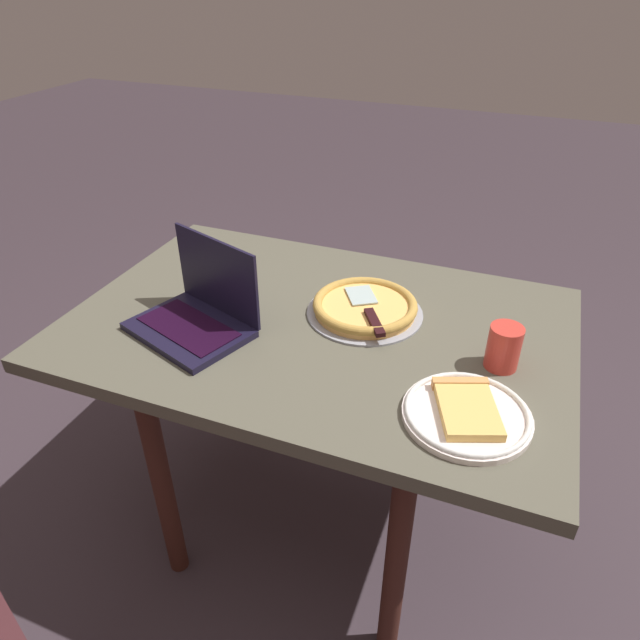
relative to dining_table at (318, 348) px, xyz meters
The scene contains 7 objects.
ground_plane 0.68m from the dining_table, ahead, with size 12.00×12.00×0.00m, color #372C33.
dining_table is the anchor object (origin of this frame).
laptop 0.33m from the dining_table, 154.21° to the right, with size 0.35×0.30×0.22m.
pizza_plate 0.49m from the dining_table, 28.33° to the right, with size 0.27×0.27×0.04m.
pizza_tray 0.17m from the dining_table, 38.35° to the left, with size 0.31×0.31×0.04m.
table_knife 0.42m from the dining_table, 158.89° to the left, with size 0.03×0.22×0.01m.
drink_cup 0.49m from the dining_table, ahead, with size 0.08×0.08×0.11m.
Camera 1 is at (0.46, -1.16, 1.59)m, focal length 31.95 mm.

